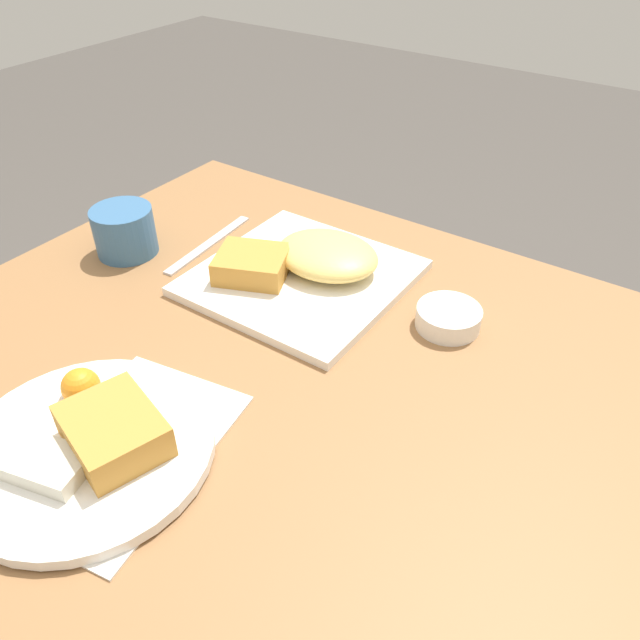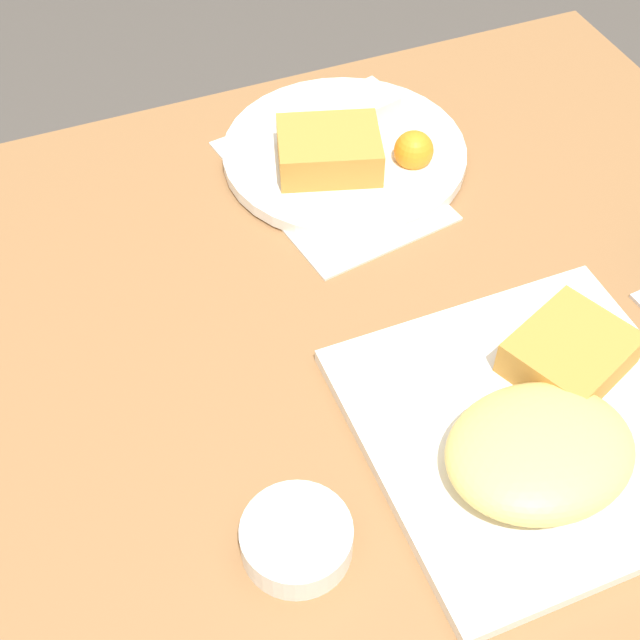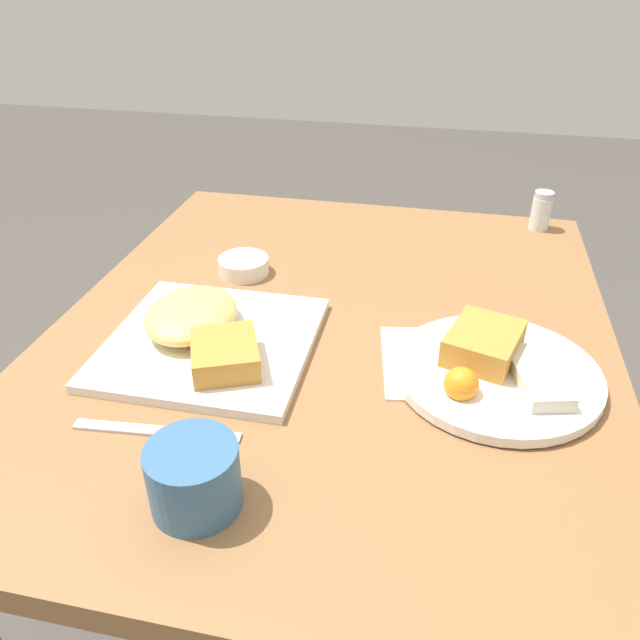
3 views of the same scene
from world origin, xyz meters
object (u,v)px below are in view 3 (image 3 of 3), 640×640
at_px(plate_oval_far, 495,367).
at_px(butter_knife, 157,431).
at_px(sauce_ramekin, 244,265).
at_px(plate_square_near, 205,333).
at_px(coffee_mug, 194,477).
at_px(salt_shaker, 541,213).

bearing_deg(plate_oval_far, butter_knife, -63.90).
relative_size(sauce_ramekin, butter_knife, 0.43).
bearing_deg(sauce_ramekin, plate_oval_far, 62.48).
distance_m(plate_square_near, sauce_ramekin, 0.23).
distance_m(plate_oval_far, coffee_mug, 0.42).
bearing_deg(coffee_mug, salt_shaker, 153.46).
relative_size(sauce_ramekin, coffee_mug, 0.92).
xyz_separation_m(plate_square_near, butter_knife, (0.19, 0.01, -0.02)).
xyz_separation_m(plate_square_near, sauce_ramekin, (-0.23, -0.02, -0.01)).
bearing_deg(butter_knife, plate_square_near, 87.73).
height_order(plate_oval_far, butter_knife, plate_oval_far).
xyz_separation_m(sauce_ramekin, coffee_mug, (0.51, 0.11, 0.02)).
distance_m(plate_oval_far, salt_shaker, 0.54).
height_order(sauce_ramekin, coffee_mug, coffee_mug).
xyz_separation_m(plate_square_near, plate_oval_far, (-0.01, 0.41, -0.00)).
bearing_deg(plate_square_near, plate_oval_far, 90.95).
bearing_deg(plate_square_near, coffee_mug, 19.08).
xyz_separation_m(plate_oval_far, salt_shaker, (-0.53, 0.10, 0.01)).
distance_m(salt_shaker, butter_knife, 0.88).
relative_size(plate_square_near, butter_knife, 1.40).
xyz_separation_m(plate_square_near, salt_shaker, (-0.54, 0.51, 0.01)).
distance_m(sauce_ramekin, butter_knife, 0.42).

